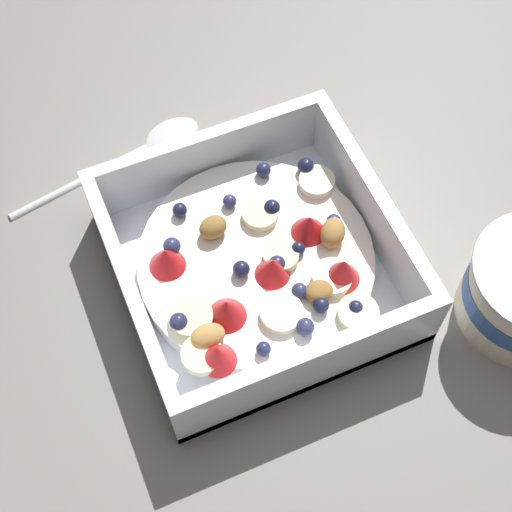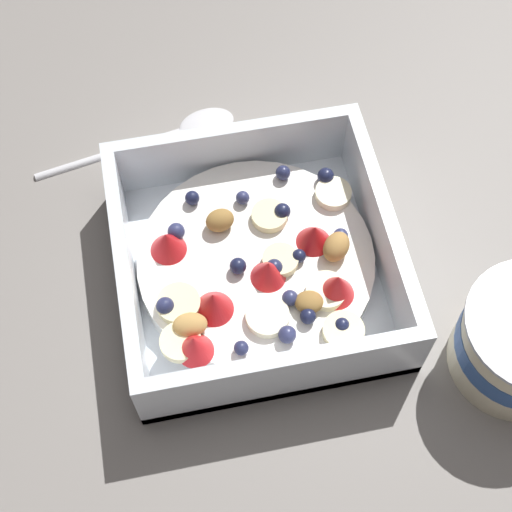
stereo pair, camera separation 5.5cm
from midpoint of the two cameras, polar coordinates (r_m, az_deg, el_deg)
The scene contains 3 objects.
ground_plane at distance 0.57m, azimuth -0.93°, elevation -1.75°, with size 2.40×2.40×0.00m, color gray.
fruit_bowl at distance 0.56m, azimuth -2.74°, elevation -0.90°, with size 0.20×0.20×0.06m.
spoon at distance 0.65m, azimuth -10.83°, elevation 7.92°, with size 0.05×0.17×0.01m.
Camera 1 is at (0.24, -0.12, 0.51)m, focal length 53.34 mm.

